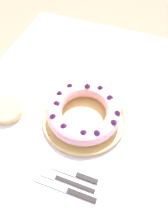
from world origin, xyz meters
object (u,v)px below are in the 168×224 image
object	(u,v)px
bundt_cake	(84,112)
serving_knife	(68,191)
serving_dish	(84,118)
side_bowl	(7,110)
fork	(63,180)
napkin	(116,74)
cake_knife	(77,175)

from	to	relation	value
bundt_cake	serving_knife	bearing A→B (deg)	-170.11
serving_dish	bundt_cake	xyz separation A→B (m)	(0.00, 0.00, 0.04)
side_bowl	serving_dish	bearing A→B (deg)	-76.07
fork	serving_knife	distance (m)	0.04
serving_dish	fork	distance (m)	0.26
napkin	side_bowl	bearing A→B (deg)	135.34
serving_knife	napkin	size ratio (longest dim) A/B	1.28
side_bowl	cake_knife	bearing A→B (deg)	-112.23
fork	serving_knife	world-z (taller)	serving_knife
side_bowl	napkin	xyz separation A→B (m)	(0.37, -0.36, -0.01)
serving_knife	cake_knife	xyz separation A→B (m)	(0.06, -0.01, -0.00)
cake_knife	side_bowl	world-z (taller)	side_bowl
cake_knife	napkin	size ratio (longest dim) A/B	0.97
serving_dish	cake_knife	size ratio (longest dim) A/B	1.97
fork	serving_knife	xyz separation A→B (m)	(-0.03, -0.03, -0.00)
bundt_cake	serving_knife	xyz separation A→B (m)	(-0.29, -0.05, -0.05)
serving_dish	serving_knife	distance (m)	0.29
fork	napkin	world-z (taller)	fork
serving_knife	napkin	bearing A→B (deg)	-1.50
serving_knife	cake_knife	size ratio (longest dim) A/B	1.31
serving_knife	fork	bearing A→B (deg)	48.06
serving_dish	napkin	distance (m)	0.30
bundt_cake	side_bowl	xyz separation A→B (m)	(-0.08, 0.31, -0.04)
serving_dish	serving_knife	bearing A→B (deg)	-170.11
bundt_cake	serving_knife	size ratio (longest dim) A/B	1.29
bundt_cake	side_bowl	size ratio (longest dim) A/B	2.28
bundt_cake	cake_knife	xyz separation A→B (m)	(-0.23, -0.06, -0.05)
serving_knife	bundt_cake	bearing A→B (deg)	9.05
bundt_cake	fork	distance (m)	0.26
serving_knife	side_bowl	world-z (taller)	side_bowl
serving_dish	napkin	xyz separation A→B (m)	(0.29, -0.06, -0.01)
bundt_cake	napkin	bearing A→B (deg)	-10.92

